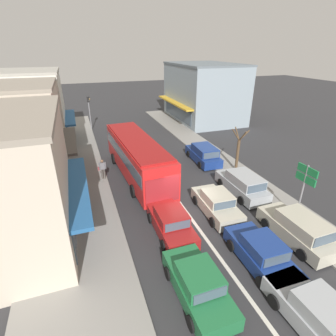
# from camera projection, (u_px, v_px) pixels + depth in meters

# --- Properties ---
(ground_plane) EXTENTS (140.00, 140.00, 0.00)m
(ground_plane) POSITION_uv_depth(u_px,v_px,m) (186.00, 211.00, 16.94)
(ground_plane) COLOR #2D2D30
(lane_centre_line) EXTENTS (0.20, 28.00, 0.01)m
(lane_centre_line) POSITION_uv_depth(u_px,v_px,m) (166.00, 183.00, 20.36)
(lane_centre_line) COLOR silver
(lane_centre_line) RESTS_ON ground
(sidewalk_left) EXTENTS (5.20, 44.00, 0.14)m
(sidewalk_left) POSITION_uv_depth(u_px,v_px,m) (73.00, 185.00, 19.99)
(sidewalk_left) COLOR gray
(sidewalk_left) RESTS_ON ground
(kerb_right) EXTENTS (2.80, 44.00, 0.12)m
(kerb_right) POSITION_uv_depth(u_px,v_px,m) (223.00, 162.00, 23.92)
(kerb_right) COLOR gray
(kerb_right) RESTS_ON ground
(shopfront_mid_block) EXTENTS (7.23, 7.64, 7.28)m
(shopfront_mid_block) POSITION_uv_depth(u_px,v_px,m) (19.00, 133.00, 20.03)
(shopfront_mid_block) COLOR beige
(shopfront_mid_block) RESTS_ON ground
(shopfront_far_end) EXTENTS (7.48, 7.73, 7.61)m
(shopfront_far_end) POSITION_uv_depth(u_px,v_px,m) (31.00, 110.00, 26.81)
(shopfront_far_end) COLOR silver
(shopfront_far_end) RESTS_ON ground
(building_right_far) EXTENTS (8.91, 11.72, 7.66)m
(building_right_far) POSITION_uv_depth(u_px,v_px,m) (204.00, 92.00, 36.70)
(building_right_far) COLOR #84939E
(building_right_far) RESTS_ON ground
(city_bus) EXTENTS (3.19, 10.98, 3.23)m
(city_bus) POSITION_uv_depth(u_px,v_px,m) (137.00, 155.00, 20.64)
(city_bus) COLOR red
(city_bus) RESTS_ON ground
(sedan_adjacent_lane_trail) EXTENTS (1.93, 4.21, 1.47)m
(sedan_adjacent_lane_trail) POSITION_uv_depth(u_px,v_px,m) (198.00, 284.00, 10.91)
(sedan_adjacent_lane_trail) COLOR #1E6638
(sedan_adjacent_lane_trail) RESTS_ON ground
(sedan_behind_bus_near) EXTENTS (1.91, 4.21, 1.47)m
(sedan_behind_bus_near) POSITION_uv_depth(u_px,v_px,m) (171.00, 223.00, 14.72)
(sedan_behind_bus_near) COLOR maroon
(sedan_behind_bus_near) RESTS_ON ground
(sedan_behind_bus_mid) EXTENTS (1.99, 4.25, 1.47)m
(sedan_behind_bus_mid) POSITION_uv_depth(u_px,v_px,m) (216.00, 204.00, 16.50)
(sedan_behind_bus_mid) COLOR #B7B29E
(sedan_behind_bus_mid) RESTS_ON ground
(sedan_queue_far_back) EXTENTS (1.97, 4.24, 1.47)m
(sedan_queue_far_back) POSITION_uv_depth(u_px,v_px,m) (262.00, 254.00, 12.54)
(sedan_queue_far_back) COLOR navy
(sedan_queue_far_back) RESTS_ON ground
(sedan_queue_gap_filler) EXTENTS (1.99, 4.25, 1.47)m
(sedan_queue_gap_filler) POSITION_uv_depth(u_px,v_px,m) (319.00, 317.00, 9.61)
(sedan_queue_gap_filler) COLOR #9EA3A8
(sedan_queue_gap_filler) RESTS_ON ground
(parked_wagon_kerb_front) EXTENTS (1.99, 4.52, 1.58)m
(parked_wagon_kerb_front) POSITION_uv_depth(u_px,v_px,m) (298.00, 229.00, 14.09)
(parked_wagon_kerb_front) COLOR #B7B29E
(parked_wagon_kerb_front) RESTS_ON ground
(parked_wagon_kerb_second) EXTENTS (1.98, 4.52, 1.58)m
(parked_wagon_kerb_second) POSITION_uv_depth(u_px,v_px,m) (243.00, 184.00, 18.66)
(parked_wagon_kerb_second) COLOR #9EA3A8
(parked_wagon_kerb_second) RESTS_ON ground
(parked_wagon_kerb_third) EXTENTS (2.05, 4.56, 1.58)m
(parked_wagon_kerb_third) POSITION_uv_depth(u_px,v_px,m) (204.00, 154.00, 23.87)
(parked_wagon_kerb_third) COLOR navy
(parked_wagon_kerb_third) RESTS_ON ground
(traffic_light_downstreet) EXTENTS (0.33, 0.24, 4.20)m
(traffic_light_downstreet) POSITION_uv_depth(u_px,v_px,m) (89.00, 107.00, 32.22)
(traffic_light_downstreet) COLOR gray
(traffic_light_downstreet) RESTS_ON ground
(directional_road_sign) EXTENTS (0.10, 1.40, 3.60)m
(directional_road_sign) POSITION_uv_depth(u_px,v_px,m) (305.00, 180.00, 15.08)
(directional_road_sign) COLOR gray
(directional_road_sign) RESTS_ON ground
(street_tree_right) EXTENTS (1.68, 1.59, 3.79)m
(street_tree_right) POSITION_uv_depth(u_px,v_px,m) (238.00, 151.00, 21.65)
(street_tree_right) COLOR brown
(street_tree_right) RESTS_ON ground
(pedestrian_with_handbag_near) EXTENTS (0.65, 0.25, 1.63)m
(pedestrian_with_handbag_near) POSITION_uv_depth(u_px,v_px,m) (102.00, 168.00, 20.38)
(pedestrian_with_handbag_near) COLOR #4C4742
(pedestrian_with_handbag_near) RESTS_ON sidewalk_left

